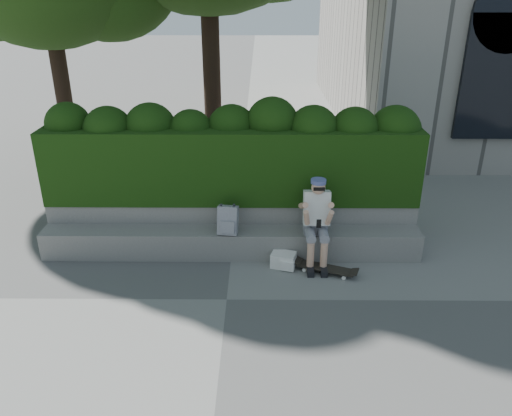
{
  "coord_description": "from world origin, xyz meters",
  "views": [
    {
      "loc": [
        0.45,
        -5.8,
        4.0
      ],
      "look_at": [
        0.4,
        1.0,
        0.95
      ],
      "focal_mm": 35.0,
      "sensor_mm": 36.0,
      "label": 1
    }
  ],
  "objects_px": {
    "person": "(317,218)",
    "backpack_plaid": "(228,220)",
    "skateboard": "(326,268)",
    "backpack_ground": "(283,260)"
  },
  "relations": [
    {
      "from": "skateboard",
      "to": "backpack_ground",
      "type": "relative_size",
      "value": 2.46
    },
    {
      "from": "skateboard",
      "to": "backpack_ground",
      "type": "height_order",
      "value": "backpack_ground"
    },
    {
      "from": "skateboard",
      "to": "backpack_plaid",
      "type": "distance_m",
      "value": 1.66
    },
    {
      "from": "person",
      "to": "backpack_ground",
      "type": "height_order",
      "value": "person"
    },
    {
      "from": "person",
      "to": "backpack_plaid",
      "type": "bearing_deg",
      "value": 176.57
    },
    {
      "from": "backpack_ground",
      "to": "skateboard",
      "type": "bearing_deg",
      "value": 1.36
    },
    {
      "from": "person",
      "to": "backpack_plaid",
      "type": "relative_size",
      "value": 3.08
    },
    {
      "from": "backpack_plaid",
      "to": "skateboard",
      "type": "bearing_deg",
      "value": -7.02
    },
    {
      "from": "skateboard",
      "to": "backpack_ground",
      "type": "distance_m",
      "value": 0.66
    },
    {
      "from": "backpack_plaid",
      "to": "backpack_ground",
      "type": "xyz_separation_m",
      "value": [
        0.86,
        -0.25,
        -0.56
      ]
    }
  ]
}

